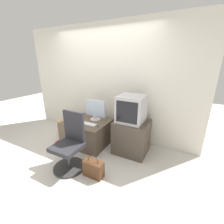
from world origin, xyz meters
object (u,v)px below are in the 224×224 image
at_px(keyboard, 88,124).
at_px(mouse, 98,126).
at_px(office_chair, 70,146).
at_px(cardboard_box_lower, 65,132).
at_px(handbag, 93,169).
at_px(crt_tv, 131,109).
at_px(book, 60,142).
at_px(main_monitor, 95,110).

relative_size(keyboard, mouse, 6.21).
distance_m(office_chair, cardboard_box_lower, 1.24).
xyz_separation_m(mouse, cardboard_box_lower, (-1.06, 0.11, -0.44)).
height_order(keyboard, mouse, mouse).
bearing_deg(office_chair, handbag, -3.32).
distance_m(mouse, office_chair, 0.69).
distance_m(keyboard, cardboard_box_lower, 0.95).
bearing_deg(crt_tv, mouse, -156.51).
height_order(crt_tv, office_chair, crt_tv).
bearing_deg(cardboard_box_lower, mouse, -6.18).
height_order(crt_tv, book, crt_tv).
relative_size(office_chair, book, 4.96).
bearing_deg(keyboard, cardboard_box_lower, 172.61).
distance_m(office_chair, book, 1.00).
bearing_deg(office_chair, mouse, 77.39).
height_order(office_chair, handbag, office_chair).
bearing_deg(keyboard, office_chair, -82.96).
height_order(main_monitor, book, main_monitor).
bearing_deg(crt_tv, main_monitor, 177.67).
height_order(mouse, cardboard_box_lower, mouse).
height_order(keyboard, cardboard_box_lower, keyboard).
xyz_separation_m(main_monitor, book, (-0.68, -0.48, -0.75)).
relative_size(office_chair, cardboard_box_lower, 3.07).
relative_size(crt_tv, handbag, 1.35).
bearing_deg(office_chair, keyboard, 97.04).
distance_m(crt_tv, book, 1.85).
xyz_separation_m(crt_tv, office_chair, (-0.76, -0.93, -0.52)).
bearing_deg(keyboard, main_monitor, 93.70).
bearing_deg(cardboard_box_lower, crt_tv, 5.15).
bearing_deg(crt_tv, keyboard, -162.94).
height_order(main_monitor, mouse, main_monitor).
distance_m(main_monitor, keyboard, 0.37).
height_order(cardboard_box_lower, handbag, handbag).
distance_m(handbag, book, 1.38).
relative_size(mouse, book, 0.28).
bearing_deg(handbag, main_monitor, 120.99).
height_order(mouse, crt_tv, crt_tv).
relative_size(cardboard_box_lower, book, 1.61).
bearing_deg(mouse, book, -169.32).
height_order(office_chair, cardboard_box_lower, office_chair).
xyz_separation_m(main_monitor, crt_tv, (0.86, -0.04, 0.17)).
xyz_separation_m(crt_tv, book, (-1.54, -0.44, -0.92)).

